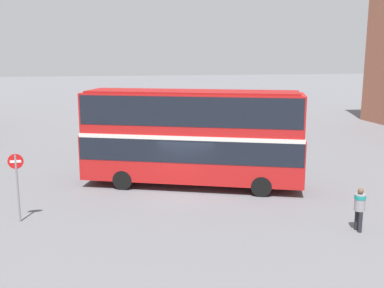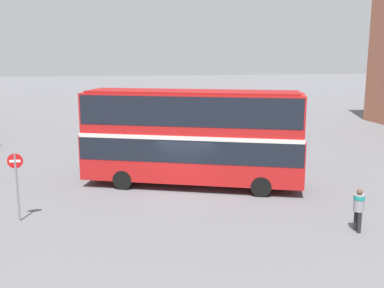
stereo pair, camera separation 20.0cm
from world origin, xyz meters
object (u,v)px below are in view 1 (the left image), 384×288
double_decker_bus (192,133)px  no_entry_sign (17,177)px  parked_car_kerb_far (264,124)px  pedestrian_foreground (360,205)px  parked_car_kerb_near (131,127)px

double_decker_bus → no_entry_sign: double_decker_bus is taller
double_decker_bus → no_entry_sign: size_ratio=4.01×
double_decker_bus → parked_car_kerb_far: (9.02, 14.20, -2.01)m
pedestrian_foreground → parked_car_kerb_far: size_ratio=0.34×
parked_car_kerb_near → no_entry_sign: size_ratio=1.62×
no_entry_sign → pedestrian_foreground: bearing=-15.6°
parked_car_kerb_far → no_entry_sign: (-16.70, -17.67, 1.09)m
parked_car_kerb_near → no_entry_sign: 18.98m
double_decker_bus → parked_car_kerb_far: 16.94m
double_decker_bus → pedestrian_foreground: size_ratio=6.61×
parked_car_kerb_far → no_entry_sign: size_ratio=1.76×
parked_car_kerb_near → parked_car_kerb_far: parked_car_kerb_near is taller
double_decker_bus → parked_car_kerb_far: size_ratio=2.27×
parked_car_kerb_near → no_entry_sign: bearing=-117.3°
pedestrian_foreground → no_entry_sign: size_ratio=0.61×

